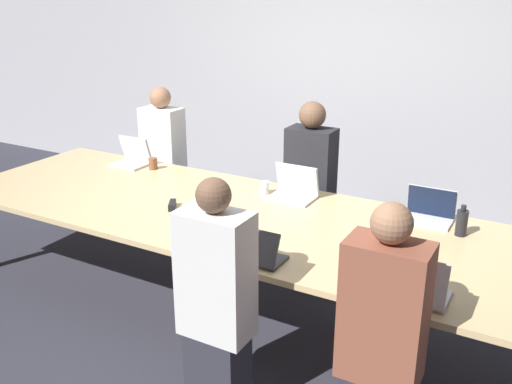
{
  "coord_description": "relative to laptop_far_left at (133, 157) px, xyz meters",
  "views": [
    {
      "loc": [
        2.01,
        -3.3,
        2.29
      ],
      "look_at": [
        0.11,
        0.1,
        0.88
      ],
      "focal_mm": 40.0,
      "sensor_mm": 36.0,
      "label": 1
    }
  ],
  "objects": [
    {
      "name": "curtain_wall",
      "position": [
        1.46,
        1.74,
        0.59
      ],
      "size": [
        12.0,
        0.06,
        2.8
      ],
      "color": "#ADADB2",
      "rests_on": "ground_plane"
    },
    {
      "name": "conference_table",
      "position": [
        1.46,
        -0.56,
        -0.12
      ],
      "size": [
        4.65,
        1.49,
        0.73
      ],
      "color": "#D6B77F",
      "rests_on": "ground_plane"
    },
    {
      "name": "ground_plane",
      "position": [
        1.46,
        -0.56,
        -0.81
      ],
      "size": [
        24.0,
        24.0,
        0.0
      ],
      "primitive_type": "plane",
      "color": "#2D2D38"
    },
    {
      "name": "person_far_center",
      "position": [
        1.62,
        0.39,
        -0.12
      ],
      "size": [
        0.4,
        0.24,
        1.41
      ],
      "color": "#2D2D38",
      "rests_on": "ground_plane"
    },
    {
      "name": "laptop_far_right",
      "position": [
        2.71,
        -0.01,
        -0.01
      ],
      "size": [
        0.34,
        0.22,
        0.23
      ],
      "color": "silver",
      "rests_on": "conference_table"
    },
    {
      "name": "laptop_near_midright",
      "position": [
        1.96,
        -1.17,
        -0.01
      ],
      "size": [
        0.33,
        0.22,
        0.21
      ],
      "rotation": [
        0.0,
        0.0,
        3.14
      ],
      "color": "#333338",
      "rests_on": "conference_table"
    },
    {
      "name": "cup_far_center",
      "position": [
        1.44,
        -0.1,
        -0.02
      ],
      "size": [
        0.07,
        0.07,
        0.1
      ],
      "color": "white",
      "rests_on": "conference_table"
    },
    {
      "name": "bottle_far_right",
      "position": [
        2.96,
        -0.17,
        0.02
      ],
      "size": [
        0.08,
        0.08,
        0.21
      ],
      "color": "black",
      "rests_on": "conference_table"
    },
    {
      "name": "person_far_left",
      "position": [
        0.0,
        0.45,
        -0.13
      ],
      "size": [
        0.4,
        0.24,
        1.39
      ],
      "color": "#2D2D38",
      "rests_on": "ground_plane"
    },
    {
      "name": "stapler",
      "position": [
        0.99,
        -0.72,
        -0.05
      ],
      "size": [
        0.11,
        0.15,
        0.05
      ],
      "rotation": [
        0.0,
        0.0,
        0.53
      ],
      "color": "black",
      "rests_on": "conference_table"
    },
    {
      "name": "laptop_far_center",
      "position": [
        1.69,
        -0.06,
        0.0
      ],
      "size": [
        0.35,
        0.26,
        0.26
      ],
      "color": "#B7B7BC",
      "rests_on": "conference_table"
    },
    {
      "name": "person_near_midright",
      "position": [
        1.93,
        -1.56,
        -0.14
      ],
      "size": [
        0.4,
        0.24,
        1.37
      ],
      "rotation": [
        0.0,
        0.0,
        3.14
      ],
      "color": "#2D2D38",
      "rests_on": "ground_plane"
    },
    {
      "name": "laptop_near_right",
      "position": [
        2.9,
        -1.15,
        0.0
      ],
      "size": [
        0.36,
        0.26,
        0.26
      ],
      "rotation": [
        0.0,
        0.0,
        3.14
      ],
      "color": "silver",
      "rests_on": "conference_table"
    },
    {
      "name": "person_near_right",
      "position": [
        2.84,
        -1.48,
        -0.14
      ],
      "size": [
        0.4,
        0.24,
        1.38
      ],
      "rotation": [
        0.0,
        0.0,
        3.14
      ],
      "color": "#2D2D38",
      "rests_on": "ground_plane"
    },
    {
      "name": "laptop_far_left",
      "position": [
        0.0,
        0.0,
        0.0
      ],
      "size": [
        0.32,
        0.26,
        0.26
      ],
      "color": "#B7B7BC",
      "rests_on": "conference_table"
    },
    {
      "name": "cup_far_left",
      "position": [
        0.26,
        -0.02,
        -0.02
      ],
      "size": [
        0.08,
        0.08,
        0.1
      ],
      "color": "brown",
      "rests_on": "conference_table"
    }
  ]
}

